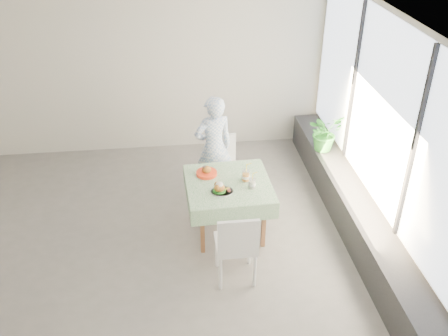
{
  "coord_description": "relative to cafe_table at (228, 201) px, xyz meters",
  "views": [
    {
      "loc": [
        0.5,
        -5.09,
        4.12
      ],
      "look_at": [
        1.12,
        0.13,
        0.93
      ],
      "focal_mm": 40.0,
      "sensor_mm": 36.0,
      "label": 1
    }
  ],
  "objects": [
    {
      "name": "window_ledge",
      "position": [
        1.63,
        -0.08,
        -0.21
      ],
      "size": [
        0.4,
        4.8,
        0.5
      ],
      "primitive_type": "cube",
      "color": "black",
      "rests_on": "ground"
    },
    {
      "name": "floor",
      "position": [
        -1.17,
        -0.08,
        -0.46
      ],
      "size": [
        6.0,
        6.0,
        0.0
      ],
      "primitive_type": "plane",
      "color": "#5E5B59",
      "rests_on": "ground"
    },
    {
      "name": "ceiling",
      "position": [
        -1.17,
        -0.08,
        2.34
      ],
      "size": [
        6.0,
        6.0,
        0.0
      ],
      "primitive_type": "plane",
      "rotation": [
        3.14,
        0.0,
        0.0
      ],
      "color": "white",
      "rests_on": "ground"
    },
    {
      "name": "wall_right",
      "position": [
        1.83,
        -0.08,
        0.94
      ],
      "size": [
        0.02,
        5.0,
        2.8
      ],
      "primitive_type": "cube",
      "color": "beige",
      "rests_on": "ground"
    },
    {
      "name": "juice_cup_orange",
      "position": [
        0.22,
        0.02,
        0.35
      ],
      "size": [
        0.1,
        0.1,
        0.29
      ],
      "color": "white",
      "rests_on": "cafe_table"
    },
    {
      "name": "window_pane",
      "position": [
        1.8,
        -0.08,
        1.19
      ],
      "size": [
        0.01,
        4.8,
        2.18
      ],
      "primitive_type": "cube",
      "color": "#D1E0F9",
      "rests_on": "ground"
    },
    {
      "name": "chair_far",
      "position": [
        0.04,
        0.84,
        -0.19
      ],
      "size": [
        0.46,
        0.46,
        0.89
      ],
      "color": "white",
      "rests_on": "ground"
    },
    {
      "name": "wall_back",
      "position": [
        -1.17,
        2.42,
        0.94
      ],
      "size": [
        6.0,
        0.02,
        2.8
      ],
      "primitive_type": "cube",
      "color": "beige",
      "rests_on": "ground"
    },
    {
      "name": "cafe_table",
      "position": [
        0.0,
        0.0,
        0.0
      ],
      "size": [
        1.07,
        1.07,
        0.74
      ],
      "color": "brown",
      "rests_on": "ground"
    },
    {
      "name": "chair_near",
      "position": [
        -0.03,
        -0.88,
        -0.17
      ],
      "size": [
        0.45,
        0.45,
        0.95
      ],
      "color": "white",
      "rests_on": "ground"
    },
    {
      "name": "diner",
      "position": [
        -0.1,
        0.9,
        0.3
      ],
      "size": [
        0.63,
        0.5,
        1.53
      ],
      "primitive_type": "imported",
      "rotation": [
        0.0,
        0.0,
        3.41
      ],
      "color": "#86A6D6",
      "rests_on": "ground"
    },
    {
      "name": "potted_plant",
      "position": [
        1.57,
        1.13,
        0.32
      ],
      "size": [
        0.64,
        0.61,
        0.56
      ],
      "primitive_type": "imported",
      "rotation": [
        0.0,
        0.0,
        0.42
      ],
      "color": "#2C822B",
      "rests_on": "window_ledge"
    },
    {
      "name": "main_dish",
      "position": [
        -0.12,
        -0.2,
        0.33
      ],
      "size": [
        0.28,
        0.28,
        0.14
      ],
      "color": "white",
      "rests_on": "cafe_table"
    },
    {
      "name": "second_dish",
      "position": [
        -0.25,
        0.22,
        0.32
      ],
      "size": [
        0.27,
        0.27,
        0.13
      ],
      "color": "red",
      "rests_on": "cafe_table"
    },
    {
      "name": "juice_cup_lemonade",
      "position": [
        0.27,
        -0.14,
        0.34
      ],
      "size": [
        0.09,
        0.09,
        0.26
      ],
      "color": "white",
      "rests_on": "cafe_table"
    },
    {
      "name": "wall_front",
      "position": [
        -1.17,
        -2.58,
        0.94
      ],
      "size": [
        6.0,
        0.02,
        2.8
      ],
      "primitive_type": "cube",
      "color": "beige",
      "rests_on": "ground"
    }
  ]
}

